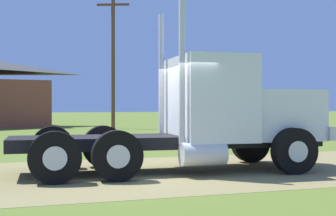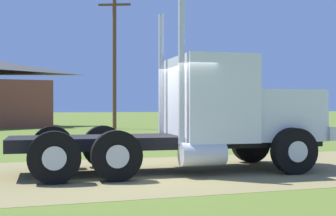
{
  "view_description": "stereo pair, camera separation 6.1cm",
  "coord_description": "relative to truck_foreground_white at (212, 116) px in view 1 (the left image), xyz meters",
  "views": [
    {
      "loc": [
        -2.95,
        -10.56,
        1.56
      ],
      "look_at": [
        0.91,
        1.32,
        1.5
      ],
      "focal_mm": 50.44,
      "sensor_mm": 36.0,
      "label": 1
    },
    {
      "loc": [
        -2.89,
        -10.58,
        1.56
      ],
      "look_at": [
        0.91,
        1.32,
        1.5
      ],
      "focal_mm": 50.44,
      "sensor_mm": 36.0,
      "label": 2
    }
  ],
  "objects": [
    {
      "name": "ground_plane",
      "position": [
        -1.62,
        -0.01,
        -1.3
      ],
      "size": [
        200.0,
        200.0,
        0.0
      ],
      "primitive_type": "plane",
      "color": "#596C27"
    },
    {
      "name": "dirt_track",
      "position": [
        -1.62,
        -0.01,
        -1.3
      ],
      "size": [
        120.0,
        6.01,
        0.01
      ],
      "primitive_type": "cube",
      "color": "olive",
      "rests_on": "ground_plane"
    },
    {
      "name": "truck_foreground_white",
      "position": [
        0.0,
        0.0,
        0.0
      ],
      "size": [
        7.53,
        3.03,
        3.91
      ],
      "color": "black",
      "rests_on": "ground_plane"
    },
    {
      "name": "utility_pole_near",
      "position": [
        1.74,
        20.94,
        3.46
      ],
      "size": [
        2.09,
        0.96,
        9.0
      ],
      "color": "brown",
      "rests_on": "ground_plane"
    }
  ]
}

